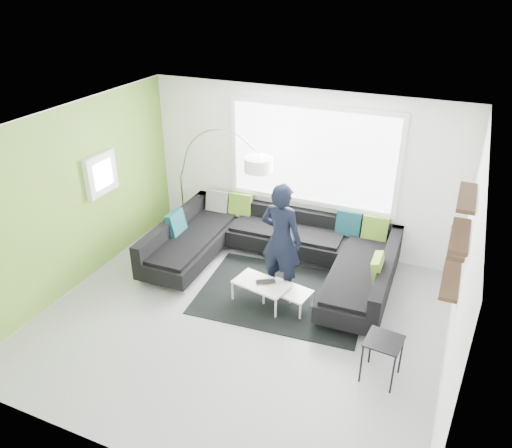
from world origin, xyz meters
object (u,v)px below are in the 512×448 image
at_px(coffee_table, 274,294).
at_px(laptop, 266,283).
at_px(arc_lamp, 181,176).
at_px(person, 281,240).
at_px(sectional_sofa, 273,254).
at_px(side_table, 381,359).

distance_m(coffee_table, laptop, 0.22).
distance_m(arc_lamp, person, 2.74).
bearing_deg(coffee_table, sectional_sofa, 124.77).
distance_m(sectional_sofa, person, 0.74).
xyz_separation_m(side_table, laptop, (-1.87, 0.85, 0.06)).
xyz_separation_m(person, laptop, (-0.07, -0.41, -0.55)).
height_order(coffee_table, person, person).
bearing_deg(laptop, sectional_sofa, 75.37).
distance_m(person, laptop, 0.69).
relative_size(arc_lamp, person, 1.19).
xyz_separation_m(arc_lamp, side_table, (4.24, -2.48, -0.78)).
bearing_deg(arc_lamp, sectional_sofa, -5.61).
relative_size(sectional_sofa, coffee_table, 3.71).
height_order(coffee_table, side_table, side_table).
distance_m(side_table, laptop, 2.05).
height_order(person, laptop, person).
bearing_deg(laptop, side_table, -54.21).
bearing_deg(arc_lamp, laptop, -19.43).
xyz_separation_m(coffee_table, side_table, (1.74, -0.89, 0.12)).
xyz_separation_m(sectional_sofa, person, (0.29, -0.41, 0.54)).
height_order(arc_lamp, person, arc_lamp).
distance_m(side_table, person, 2.27).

